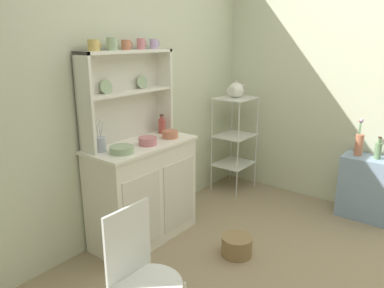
{
  "coord_description": "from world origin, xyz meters",
  "views": [
    {
      "loc": [
        -2.14,
        -0.72,
        1.68
      ],
      "look_at": [
        0.22,
        1.12,
        0.81
      ],
      "focal_mm": 34.49,
      "sensor_mm": 36.0,
      "label": 1
    }
  ],
  "objects_px": {
    "jam_bottle": "(162,126)",
    "porcelain_teapot": "(236,90)",
    "hutch_cabinet": "(143,190)",
    "side_shelf_blue": "(367,188)",
    "bakers_rack": "(235,132)",
    "bowl_mixing_large": "(122,150)",
    "flower_vase": "(359,142)",
    "utensil_jar": "(101,144)",
    "hutch_shelf_unit": "(125,89)",
    "wire_chair": "(140,270)",
    "cup_gold_0": "(94,45)",
    "floor_basket": "(237,246)",
    "oil_bottle": "(378,150)"
  },
  "relations": [
    {
      "from": "porcelain_teapot",
      "to": "oil_bottle",
      "type": "bearing_deg",
      "value": -82.55
    },
    {
      "from": "jam_bottle",
      "to": "oil_bottle",
      "type": "xyz_separation_m",
      "value": [
        1.23,
        -1.54,
        -0.23
      ]
    },
    {
      "from": "flower_vase",
      "to": "side_shelf_blue",
      "type": "bearing_deg",
      "value": -89.92
    },
    {
      "from": "hutch_shelf_unit",
      "to": "side_shelf_blue",
      "type": "xyz_separation_m",
      "value": [
        1.57,
        -1.57,
        -0.97
      ]
    },
    {
      "from": "hutch_cabinet",
      "to": "hutch_shelf_unit",
      "type": "bearing_deg",
      "value": 90.0
    },
    {
      "from": "side_shelf_blue",
      "to": "flower_vase",
      "type": "relative_size",
      "value": 1.69
    },
    {
      "from": "floor_basket",
      "to": "porcelain_teapot",
      "type": "height_order",
      "value": "porcelain_teapot"
    },
    {
      "from": "hutch_shelf_unit",
      "to": "side_shelf_blue",
      "type": "bearing_deg",
      "value": -44.96
    },
    {
      "from": "floor_basket",
      "to": "cup_gold_0",
      "type": "distance_m",
      "value": 1.87
    },
    {
      "from": "porcelain_teapot",
      "to": "oil_bottle",
      "type": "distance_m",
      "value": 1.49
    },
    {
      "from": "side_shelf_blue",
      "to": "wire_chair",
      "type": "height_order",
      "value": "wire_chair"
    },
    {
      "from": "oil_bottle",
      "to": "hutch_cabinet",
      "type": "bearing_deg",
      "value": 137.22
    },
    {
      "from": "bowl_mixing_large",
      "to": "flower_vase",
      "type": "distance_m",
      "value": 2.21
    },
    {
      "from": "bakers_rack",
      "to": "utensil_jar",
      "type": "relative_size",
      "value": 4.15
    },
    {
      "from": "bakers_rack",
      "to": "side_shelf_blue",
      "type": "bearing_deg",
      "value": -82.36
    },
    {
      "from": "floor_basket",
      "to": "jam_bottle",
      "type": "distance_m",
      "value": 1.21
    },
    {
      "from": "hutch_cabinet",
      "to": "jam_bottle",
      "type": "relative_size",
      "value": 5.46
    },
    {
      "from": "hutch_cabinet",
      "to": "oil_bottle",
      "type": "xyz_separation_m",
      "value": [
        1.57,
        -1.45,
        0.25
      ]
    },
    {
      "from": "side_shelf_blue",
      "to": "bowl_mixing_large",
      "type": "relative_size",
      "value": 3.37
    },
    {
      "from": "bowl_mixing_large",
      "to": "porcelain_teapot",
      "type": "bearing_deg",
      "value": 1.22
    },
    {
      "from": "side_shelf_blue",
      "to": "bowl_mixing_large",
      "type": "distance_m",
      "value": 2.34
    },
    {
      "from": "bowl_mixing_large",
      "to": "porcelain_teapot",
      "type": "height_order",
      "value": "porcelain_teapot"
    },
    {
      "from": "side_shelf_blue",
      "to": "cup_gold_0",
      "type": "height_order",
      "value": "cup_gold_0"
    },
    {
      "from": "cup_gold_0",
      "to": "porcelain_teapot",
      "type": "relative_size",
      "value": 0.38
    },
    {
      "from": "flower_vase",
      "to": "bowl_mixing_large",
      "type": "bearing_deg",
      "value": 146.67
    },
    {
      "from": "wire_chair",
      "to": "cup_gold_0",
      "type": "bearing_deg",
      "value": 81.38
    },
    {
      "from": "jam_bottle",
      "to": "porcelain_teapot",
      "type": "bearing_deg",
      "value": -6.82
    },
    {
      "from": "hutch_cabinet",
      "to": "side_shelf_blue",
      "type": "xyz_separation_m",
      "value": [
        1.57,
        -1.4,
        -0.14
      ]
    },
    {
      "from": "cup_gold_0",
      "to": "utensil_jar",
      "type": "height_order",
      "value": "cup_gold_0"
    },
    {
      "from": "hutch_shelf_unit",
      "to": "jam_bottle",
      "type": "bearing_deg",
      "value": -12.59
    },
    {
      "from": "cup_gold_0",
      "to": "porcelain_teapot",
      "type": "xyz_separation_m",
      "value": [
        1.69,
        -0.16,
        -0.49
      ]
    },
    {
      "from": "porcelain_teapot",
      "to": "utensil_jar",
      "type": "bearing_deg",
      "value": 176.17
    },
    {
      "from": "wire_chair",
      "to": "flower_vase",
      "type": "relative_size",
      "value": 2.38
    },
    {
      "from": "bowl_mixing_large",
      "to": "utensil_jar",
      "type": "bearing_deg",
      "value": 115.69
    },
    {
      "from": "wire_chair",
      "to": "porcelain_teapot",
      "type": "relative_size",
      "value": 3.35
    },
    {
      "from": "hutch_cabinet",
      "to": "bowl_mixing_large",
      "type": "bearing_deg",
      "value": -164.89
    },
    {
      "from": "jam_bottle",
      "to": "floor_basket",
      "type": "bearing_deg",
      "value": -95.78
    },
    {
      "from": "hutch_shelf_unit",
      "to": "cup_gold_0",
      "type": "xyz_separation_m",
      "value": [
        -0.31,
        -0.04,
        0.35
      ]
    },
    {
      "from": "jam_bottle",
      "to": "oil_bottle",
      "type": "height_order",
      "value": "jam_bottle"
    },
    {
      "from": "wire_chair",
      "to": "utensil_jar",
      "type": "xyz_separation_m",
      "value": [
        0.53,
        0.93,
        0.39
      ]
    },
    {
      "from": "floor_basket",
      "to": "porcelain_teapot",
      "type": "bearing_deg",
      "value": 33.08
    },
    {
      "from": "flower_vase",
      "to": "oil_bottle",
      "type": "bearing_deg",
      "value": -89.94
    },
    {
      "from": "side_shelf_blue",
      "to": "flower_vase",
      "type": "distance_m",
      "value": 0.44
    },
    {
      "from": "flower_vase",
      "to": "hutch_shelf_unit",
      "type": "bearing_deg",
      "value": 137.33
    },
    {
      "from": "bakers_rack",
      "to": "side_shelf_blue",
      "type": "distance_m",
      "value": 1.43
    },
    {
      "from": "jam_bottle",
      "to": "porcelain_teapot",
      "type": "relative_size",
      "value": 0.68
    },
    {
      "from": "cup_gold_0",
      "to": "jam_bottle",
      "type": "height_order",
      "value": "cup_gold_0"
    },
    {
      "from": "hutch_cabinet",
      "to": "bakers_rack",
      "type": "xyz_separation_m",
      "value": [
        1.39,
        -0.04,
        0.23
      ]
    },
    {
      "from": "hutch_shelf_unit",
      "to": "utensil_jar",
      "type": "bearing_deg",
      "value": -166.06
    },
    {
      "from": "hutch_shelf_unit",
      "to": "porcelain_teapot",
      "type": "xyz_separation_m",
      "value": [
        1.38,
        -0.2,
        -0.14
      ]
    }
  ]
}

